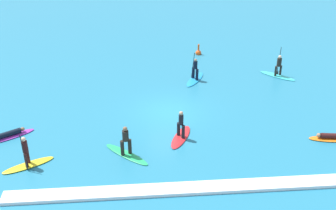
{
  "coord_description": "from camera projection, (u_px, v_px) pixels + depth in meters",
  "views": [
    {
      "loc": [
        -1.96,
        -24.08,
        13.37
      ],
      "look_at": [
        0.0,
        0.0,
        0.5
      ],
      "focal_mm": 44.53,
      "sensor_mm": 36.0,
      "label": 1
    }
  ],
  "objects": [
    {
      "name": "surfer_on_red_board",
      "position": [
        181.0,
        132.0,
        24.6
      ],
      "size": [
        1.82,
        2.79,
        1.78
      ],
      "rotation": [
        0.0,
        0.0,
        1.15
      ],
      "color": "red",
      "rests_on": "ground_plane"
    },
    {
      "name": "surfer_on_green_board",
      "position": [
        126.0,
        147.0,
        22.96
      ],
      "size": [
        2.7,
        2.63,
        1.83
      ],
      "rotation": [
        0.0,
        0.0,
        2.37
      ],
      "color": "#23B266",
      "rests_on": "ground_plane"
    },
    {
      "name": "surfer_on_teal_board",
      "position": [
        278.0,
        71.0,
        32.46
      ],
      "size": [
        2.62,
        2.52,
        2.3
      ],
      "rotation": [
        0.0,
        0.0,
        2.39
      ],
      "color": "#33C6CC",
      "rests_on": "ground_plane"
    },
    {
      "name": "wave_crest",
      "position": [
        181.0,
        189.0,
        20.48
      ],
      "size": [
        17.29,
        0.9,
        0.18
      ],
      "primitive_type": "cube",
      "color": "white",
      "rests_on": "ground_plane"
    },
    {
      "name": "marker_buoy",
      "position": [
        198.0,
        52.0,
        36.81
      ],
      "size": [
        0.51,
        0.51,
        1.06
      ],
      "color": "#E55119",
      "rests_on": "ground_plane"
    },
    {
      "name": "surfer_on_purple_board",
      "position": [
        9.0,
        135.0,
        24.74
      ],
      "size": [
        2.93,
        2.14,
        0.42
      ],
      "rotation": [
        0.0,
        0.0,
        0.55
      ],
      "color": "purple",
      "rests_on": "ground_plane"
    },
    {
      "name": "surfer_on_orange_board",
      "position": [
        333.0,
        137.0,
        24.52
      ],
      "size": [
        2.85,
        1.07,
        0.42
      ],
      "rotation": [
        0.0,
        0.0,
        3.0
      ],
      "color": "orange",
      "rests_on": "ground_plane"
    },
    {
      "name": "surfer_on_yellow_board",
      "position": [
        27.0,
        159.0,
        22.1
      ],
      "size": [
        2.74,
        1.87,
        2.07
      ],
      "rotation": [
        0.0,
        0.0,
        3.63
      ],
      "color": "yellow",
      "rests_on": "ground_plane"
    },
    {
      "name": "surfer_on_blue_board",
      "position": [
        195.0,
        75.0,
        31.9
      ],
      "size": [
        2.09,
        2.92,
        2.14
      ],
      "rotation": [
        0.0,
        0.0,
        1.06
      ],
      "color": "#1E8CD1",
      "rests_on": "ground_plane"
    },
    {
      "name": "ground_plane",
      "position": [
        168.0,
        112.0,
        27.61
      ],
      "size": [
        120.0,
        120.0,
        0.0
      ],
      "primitive_type": "plane",
      "color": "teal",
      "rests_on": "ground"
    }
  ]
}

